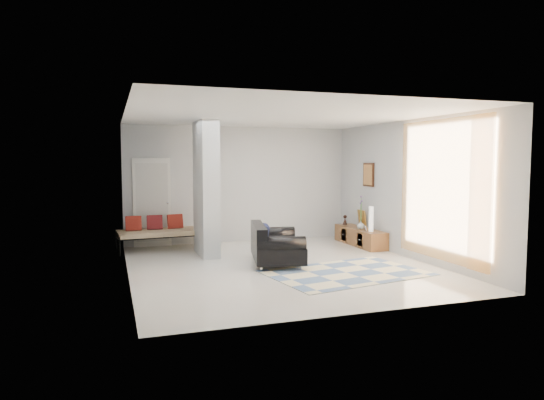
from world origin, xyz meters
name	(u,v)px	position (x,y,z in m)	size (l,w,h in m)	color
floor	(281,266)	(0.00, 0.00, 0.00)	(6.00, 6.00, 0.00)	beige
ceiling	(281,116)	(0.00, 0.00, 2.80)	(6.00, 6.00, 0.00)	white
wall_back	(240,184)	(0.00, 3.00, 1.40)	(6.00, 6.00, 0.00)	#B8BABC
wall_front	(360,206)	(0.00, -3.00, 1.40)	(6.00, 6.00, 0.00)	#B8BABC
wall_left	(127,195)	(-2.75, 0.00, 1.40)	(6.00, 6.00, 0.00)	#B8BABC
wall_right	(408,189)	(2.75, 0.00, 1.40)	(6.00, 6.00, 0.00)	#B8BABC
partition_column	(206,188)	(-1.10, 1.60, 1.40)	(0.35, 1.20, 2.80)	#B9BFC1
hallway_door	(152,202)	(-2.10, 2.96, 1.02)	(0.85, 0.06, 2.04)	white
curtain	(442,190)	(2.67, -1.15, 1.45)	(2.55, 2.55, 0.00)	#FFAB43
wall_art	(369,175)	(2.72, 1.55, 1.65)	(0.04, 0.45, 0.55)	#351B0E
media_console	(360,236)	(2.52, 1.55, 0.20)	(0.45, 1.78, 0.80)	brown
loveseat	(274,245)	(-0.04, 0.28, 0.36)	(1.21, 1.71, 0.76)	silver
daybed	(162,231)	(-1.93, 2.47, 0.41)	(2.05, 0.99, 0.77)	black
area_rug	(346,273)	(0.90, -0.90, 0.01)	(2.69, 1.79, 0.01)	beige
cylinder_lamp	(371,219)	(2.50, 1.02, 0.68)	(0.10, 0.10, 0.55)	white
bronze_figurine	(345,220)	(2.47, 2.23, 0.52)	(0.12, 0.12, 0.24)	black
vase	(361,225)	(2.47, 1.43, 0.49)	(0.18, 0.18, 0.19)	silver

